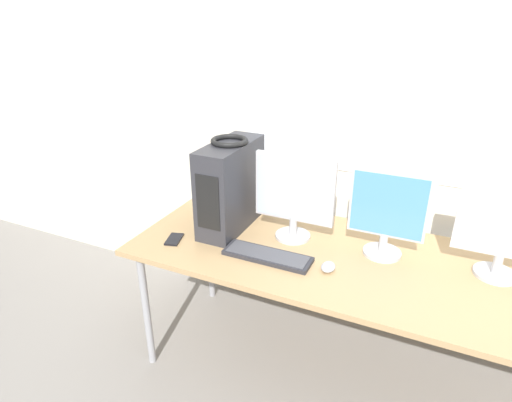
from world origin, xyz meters
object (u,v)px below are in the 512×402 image
(pc_tower, at_px, (231,186))
(monitor_right_far, at_px, (506,232))
(keyboard, at_px, (267,256))
(monitor_main, at_px, (294,195))
(mouse, at_px, (328,267))
(monitor_right_near, at_px, (387,212))
(headphones, at_px, (229,141))
(cell_phone, at_px, (174,239))

(pc_tower, height_order, monitor_right_far, pc_tower)
(pc_tower, xyz_separation_m, keyboard, (0.31, -0.22, -0.22))
(pc_tower, xyz_separation_m, monitor_right_far, (1.29, 0.07, -0.01))
(monitor_main, relative_size, mouse, 5.02)
(pc_tower, xyz_separation_m, monitor_right_near, (0.80, 0.04, -0.01))
(keyboard, bearing_deg, mouse, 3.67)
(pc_tower, height_order, headphones, headphones)
(monitor_right_near, distance_m, keyboard, 0.59)
(headphones, bearing_deg, monitor_main, 3.04)
(monitor_right_near, bearing_deg, mouse, -128.23)
(pc_tower, distance_m, monitor_right_far, 1.29)
(monitor_right_far, bearing_deg, headphones, -177.05)
(monitor_main, xyz_separation_m, monitor_right_near, (0.45, 0.02, -0.02))
(pc_tower, relative_size, monitor_right_far, 1.16)
(keyboard, bearing_deg, monitor_right_near, 28.52)
(headphones, distance_m, keyboard, 0.61)
(keyboard, distance_m, cell_phone, 0.51)
(headphones, relative_size, keyboard, 0.45)
(monitor_main, xyz_separation_m, cell_phone, (-0.54, -0.29, -0.24))
(monitor_main, distance_m, monitor_right_far, 0.94)
(headphones, relative_size, monitor_right_near, 0.45)
(keyboard, bearing_deg, monitor_right_far, 16.43)
(monitor_right_far, relative_size, cell_phone, 2.98)
(monitor_right_near, relative_size, cell_phone, 3.11)
(headphones, bearing_deg, keyboard, -35.66)
(monitor_main, bearing_deg, pc_tower, -176.82)
(monitor_main, bearing_deg, monitor_right_far, 2.91)
(pc_tower, distance_m, monitor_main, 0.35)
(monitor_right_near, relative_size, mouse, 4.79)
(monitor_right_near, height_order, mouse, monitor_right_near)
(monitor_main, bearing_deg, mouse, -41.20)
(pc_tower, distance_m, cell_phone, 0.40)
(keyboard, bearing_deg, cell_phone, -174.93)
(monitor_main, height_order, monitor_right_near, monitor_main)
(keyboard, bearing_deg, headphones, 144.34)
(cell_phone, bearing_deg, monitor_right_far, -3.52)
(mouse, bearing_deg, monitor_right_near, 51.77)
(monitor_right_near, xyz_separation_m, mouse, (-0.19, -0.25, -0.21))
(pc_tower, relative_size, mouse, 5.30)
(monitor_main, height_order, cell_phone, monitor_main)
(monitor_main, xyz_separation_m, monitor_right_far, (0.94, 0.05, -0.02))
(pc_tower, relative_size, cell_phone, 3.45)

